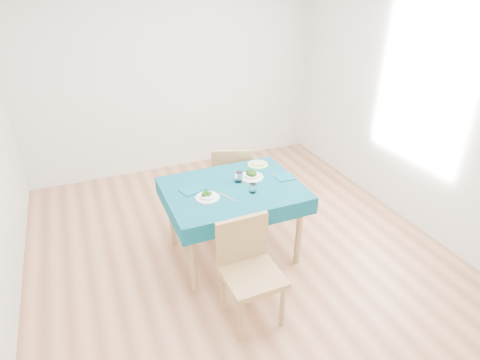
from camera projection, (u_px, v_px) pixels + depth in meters
name	position (u px, v px, depth m)	size (l,w,h in m)	color
room_shell	(240.00, 128.00, 3.39)	(4.02, 4.52, 2.73)	#9A6040
table	(233.00, 222.00, 3.88)	(1.24, 0.94, 0.76)	#084859
chair_near	(253.00, 264.00, 3.07)	(0.44, 0.48, 1.10)	#997848
chair_far	(232.00, 167.00, 4.52)	(0.44, 0.49, 1.11)	#997848
bowl_near	(207.00, 195.00, 3.51)	(0.21, 0.21, 0.06)	white
bowl_far	(251.00, 174.00, 3.85)	(0.23, 0.23, 0.07)	white
fork_near	(200.00, 202.00, 3.46)	(0.02, 0.16, 0.00)	silver
knife_near	(228.00, 197.00, 3.53)	(0.02, 0.22, 0.00)	silver
fork_far	(241.00, 179.00, 3.84)	(0.02, 0.17, 0.00)	silver
knife_far	(276.00, 178.00, 3.86)	(0.02, 0.23, 0.00)	silver
napkin_near	(193.00, 190.00, 3.65)	(0.21, 0.15, 0.01)	#0B5163
napkin_far	(286.00, 178.00, 3.85)	(0.18, 0.12, 0.01)	#0B5163
tumbler_center	(239.00, 177.00, 3.78)	(0.08, 0.08, 0.10)	white
tumbler_side	(253.00, 188.00, 3.60)	(0.06, 0.06, 0.08)	white
side_plate	(258.00, 164.00, 4.11)	(0.21, 0.21, 0.01)	#B0E26E
bread_slice	(258.00, 163.00, 4.10)	(0.11, 0.11, 0.02)	beige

